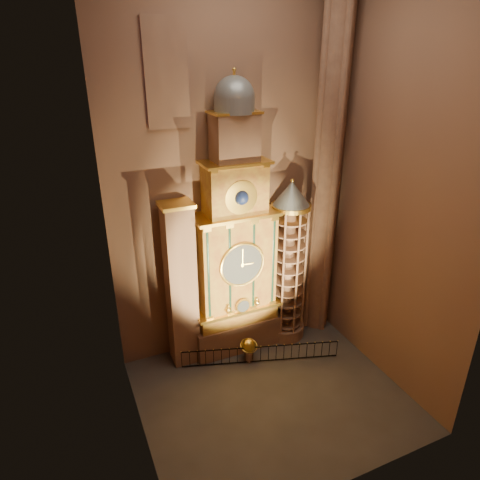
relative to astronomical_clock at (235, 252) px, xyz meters
name	(u,v)px	position (x,y,z in m)	size (l,w,h in m)	color
floor	(271,395)	(0.00, -4.96, -6.68)	(14.00, 14.00, 0.00)	#383330
wall_back	(228,176)	(0.00, 1.04, 4.32)	(22.00, 22.00, 0.00)	#90674D
wall_left	(121,233)	(-7.00, -4.96, 4.32)	(22.00, 22.00, 0.00)	#90674D
wall_right	(398,190)	(7.00, -4.96, 4.32)	(22.00, 22.00, 0.00)	#90674D
astronomical_clock	(235,252)	(0.00, 0.00, 0.00)	(5.60, 2.41, 16.70)	#8C634C
portrait_tower	(181,286)	(-3.40, 0.02, -1.53)	(1.80, 1.60, 10.20)	#8C634C
stair_turret	(288,264)	(3.50, -0.26, -1.41)	(2.50, 2.50, 10.80)	#8C634C
gothic_pier	(327,169)	(6.10, 0.04, 4.32)	(2.04, 2.04, 22.00)	#8C634C
stained_glass_window	(167,74)	(-3.20, 0.95, 9.82)	(2.20, 0.14, 5.20)	#381A78
celestial_globe	(249,348)	(0.10, -1.78, -5.75)	(1.07, 1.01, 1.55)	#8C634C
iron_railing	(261,354)	(0.69, -2.24, -6.07)	(9.15, 2.95, 1.12)	black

